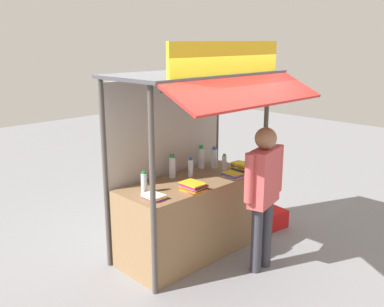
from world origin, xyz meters
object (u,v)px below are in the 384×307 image
water_bottle_back_left (144,183)px  plastic_crate (271,218)px  water_bottle_mid_left (214,158)px  magazine_stack_mid_right (154,196)px  water_bottle_far_left (172,167)px  banana_bunch_inner_right (221,104)px  vendor_person (264,186)px  banana_bunch_inner_left (246,98)px  water_bottle_right (224,162)px  magazine_stack_back_right (242,166)px  magazine_stack_far_right (232,175)px  water_bottle_rear_center (201,158)px  water_bottle_left (191,168)px  magazine_stack_front_left (193,187)px

water_bottle_back_left → plastic_crate: water_bottle_back_left is taller
water_bottle_mid_left → magazine_stack_mid_right: (-1.35, -0.34, -0.11)m
water_bottle_far_left → banana_bunch_inner_right: size_ratio=1.10×
magazine_stack_mid_right → water_bottle_back_left: bearing=78.1°
water_bottle_far_left → plastic_crate: water_bottle_far_left is taller
water_bottle_far_left → vendor_person: (0.38, -1.15, -0.07)m
banana_bunch_inner_left → water_bottle_mid_left: bearing=73.1°
water_bottle_right → magazine_stack_back_right: (0.18, -0.15, -0.06)m
water_bottle_back_left → magazine_stack_back_right: 1.52m
plastic_crate → magazine_stack_mid_right: bearing=177.6°
water_bottle_back_left → vendor_person: bearing=-44.2°
water_bottle_right → water_bottle_back_left: size_ratio=0.87×
magazine_stack_far_right → water_bottle_back_left: bearing=163.8°
plastic_crate → magazine_stack_back_right: bearing=168.3°
water_bottle_rear_center → magazine_stack_back_right: (0.35, -0.42, -0.10)m
magazine_stack_mid_right → banana_bunch_inner_left: size_ratio=1.17×
water_bottle_mid_left → plastic_crate: bearing=-29.1°
banana_bunch_inner_right → water_bottle_back_left: bearing=138.1°
magazine_stack_back_right → banana_bunch_inner_right: bearing=-156.7°
banana_bunch_inner_right → water_bottle_left: bearing=76.1°
water_bottle_left → water_bottle_right: (0.53, -0.11, -0.01)m
water_bottle_right → water_bottle_mid_left: bearing=99.3°
magazine_stack_far_right → banana_bunch_inner_right: (-0.51, -0.24, 0.99)m
banana_bunch_inner_right → banana_bunch_inner_left: 0.45m
magazine_stack_front_left → magazine_stack_far_right: magazine_stack_front_left is taller
water_bottle_back_left → magazine_stack_back_right: bearing=-7.8°
water_bottle_left → magazine_stack_back_right: size_ratio=0.95×
magazine_stack_back_right → vendor_person: size_ratio=0.15×
water_bottle_left → water_bottle_far_left: water_bottle_far_left is taller
water_bottle_left → water_bottle_right: water_bottle_left is taller
magazine_stack_mid_right → vendor_person: bearing=-34.9°
water_bottle_rear_center → water_bottle_mid_left: bearing=-38.2°
water_bottle_mid_left → magazine_stack_far_right: (-0.14, -0.45, -0.11)m
water_bottle_far_left → magazine_stack_front_left: (-0.16, -0.53, -0.09)m
water_bottle_mid_left → magazine_stack_far_right: size_ratio=1.16×
magazine_stack_back_right → vendor_person: vendor_person is taller
magazine_stack_front_left → vendor_person: bearing=-48.8°
water_bottle_back_left → banana_bunch_inner_right: 1.25m
water_bottle_mid_left → water_bottle_rear_center: 0.18m
magazine_stack_mid_right → magazine_stack_front_left: 0.51m
water_bottle_far_left → vendor_person: vendor_person is taller
water_bottle_right → plastic_crate: 1.24m
vendor_person → water_bottle_left: bearing=86.7°
water_bottle_mid_left → water_bottle_right: bearing=-80.7°
water_bottle_mid_left → magazine_stack_back_right: 0.39m
water_bottle_right → banana_bunch_inner_left: size_ratio=0.98×
water_bottle_rear_center → plastic_crate: (0.92, -0.54, -0.99)m
magazine_stack_back_right → water_bottle_back_left: bearing=172.2°
water_bottle_left → vendor_person: vendor_person is taller
water_bottle_mid_left → banana_bunch_inner_right: size_ratio=1.08×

